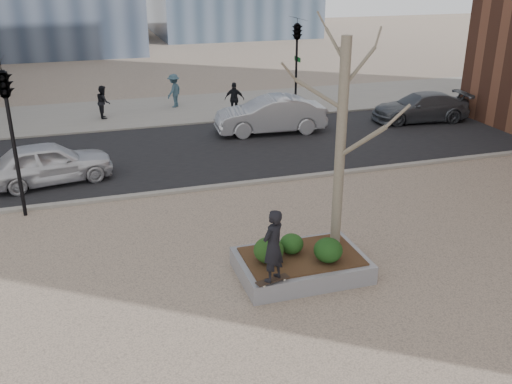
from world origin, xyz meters
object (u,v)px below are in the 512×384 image
object	(u,v)px
planter	(301,265)
skateboarder	(273,246)
skateboard	(273,281)
police_car	(49,163)

from	to	relation	value
planter	skateboarder	xyz separation A→B (m)	(-1.03, -0.88, 1.12)
planter	skateboard	size ratio (longest dim) A/B	3.85
skateboarder	police_car	world-z (taller)	skateboarder
police_car	skateboarder	bearing A→B (deg)	-162.04
planter	skateboard	xyz separation A→B (m)	(-1.03, -0.88, 0.26)
skateboard	skateboarder	distance (m)	0.86
planter	police_car	xyz separation A→B (m)	(-5.81, 8.15, 0.50)
skateboard	police_car	size ratio (longest dim) A/B	0.19
skateboard	planter	bearing A→B (deg)	26.93
skateboarder	skateboard	bearing A→B (deg)	56.82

